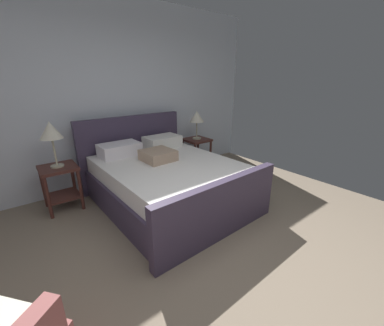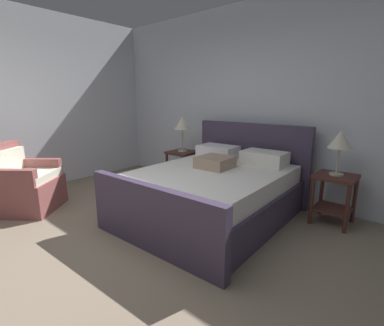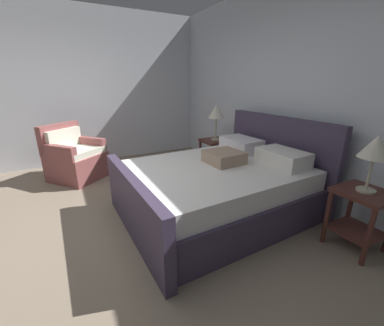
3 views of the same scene
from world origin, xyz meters
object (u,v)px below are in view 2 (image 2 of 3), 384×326
(nightstand_right, at_px, (334,191))
(nightstand_left, at_px, (183,163))
(armchair, at_px, (23,185))
(table_lamp_left, at_px, (182,124))
(table_lamp_right, at_px, (340,141))
(bed, at_px, (214,191))

(nightstand_right, relative_size, nightstand_left, 1.00)
(armchair, bearing_deg, table_lamp_left, 67.81)
(nightstand_right, relative_size, table_lamp_right, 1.15)
(armchair, bearing_deg, table_lamp_right, 34.61)
(bed, bearing_deg, table_lamp_right, 33.40)
(bed, relative_size, nightstand_left, 3.61)
(nightstand_right, bearing_deg, armchair, -145.39)
(nightstand_right, height_order, armchair, armchair)
(bed, bearing_deg, nightstand_right, 33.40)
(nightstand_left, xyz_separation_m, armchair, (-0.89, -2.18, -0.06))
(armchair, bearing_deg, nightstand_left, 67.81)
(nightstand_right, xyz_separation_m, armchair, (-3.27, -2.26, -0.06))
(nightstand_left, distance_m, armchair, 2.36)
(table_lamp_left, bearing_deg, nightstand_left, -63.43)
(bed, bearing_deg, nightstand_left, 148.96)
(nightstand_left, bearing_deg, nightstand_right, 1.72)
(bed, distance_m, nightstand_left, 1.39)
(nightstand_right, bearing_deg, table_lamp_left, -178.28)
(nightstand_left, bearing_deg, armchair, -112.19)
(bed, height_order, nightstand_left, bed)
(bed, distance_m, armchair, 2.54)
(table_lamp_left, xyz_separation_m, armchair, (-0.89, -2.18, -0.71))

